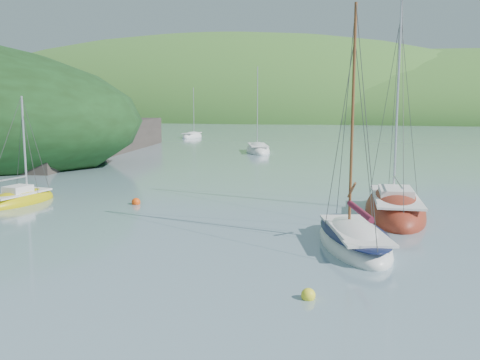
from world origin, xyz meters
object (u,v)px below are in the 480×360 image
(daysailer_white, at_px, (354,240))
(distant_sloop_c, at_px, (192,136))
(sloop_red, at_px, (395,211))
(distant_sloop_a, at_px, (258,151))
(sailboat_yellow, at_px, (20,201))

(daysailer_white, distance_m, distant_sloop_c, 66.17)
(sloop_red, distance_m, distant_sloop_a, 34.62)
(daysailer_white, height_order, sloop_red, sloop_red)
(sailboat_yellow, bearing_deg, daysailer_white, -5.71)
(sailboat_yellow, distance_m, distant_sloop_c, 56.09)
(sailboat_yellow, height_order, distant_sloop_a, distant_sloop_a)
(daysailer_white, bearing_deg, distant_sloop_a, 91.50)
(distant_sloop_c, bearing_deg, daysailer_white, -60.96)
(distant_sloop_c, bearing_deg, sloop_red, -56.77)
(daysailer_white, height_order, distant_sloop_c, daysailer_white)
(sloop_red, xyz_separation_m, sailboat_yellow, (-20.84, -3.09, -0.06))
(sloop_red, xyz_separation_m, distant_sloop_c, (-32.37, 51.80, -0.08))
(distant_sloop_c, bearing_deg, distant_sloop_a, -50.29)
(distant_sloop_a, bearing_deg, daysailer_white, -89.83)
(distant_sloop_a, bearing_deg, distant_sloop_c, 107.92)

